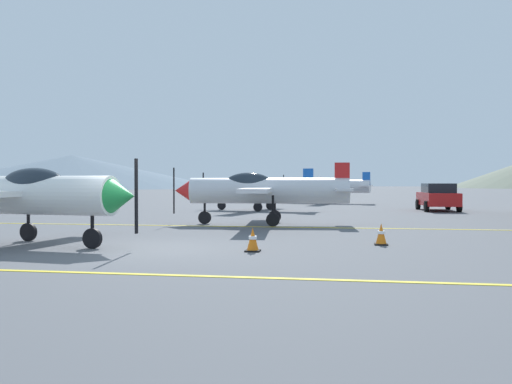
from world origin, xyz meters
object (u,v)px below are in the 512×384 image
airplane_mid (262,190)px  car_sedan (438,196)px  airplane_far (257,187)px  airplane_back (326,186)px  airplane_near (16,194)px  traffic_cone_side (381,234)px  traffic_cone_front (253,240)px

airplane_mid → car_sedan: size_ratio=1.90×
airplane_mid → airplane_far: size_ratio=1.00×
airplane_back → car_sedan: bearing=-55.8°
airplane_near → airplane_far: 19.14m
airplane_near → airplane_mid: 9.91m
car_sedan → traffic_cone_side: (-4.37, -18.61, -0.56)m
car_sedan → traffic_cone_side: size_ratio=7.41×
airplane_far → airplane_back: same height
traffic_cone_side → airplane_back: bearing=95.1°
airplane_far → airplane_mid: bearing=-79.4°
car_sedan → traffic_cone_side: 19.12m
airplane_mid → traffic_cone_side: airplane_mid is taller
airplane_mid → traffic_cone_side: 7.92m
airplane_near → car_sedan: airplane_near is taller
airplane_far → traffic_cone_front: 19.31m
airplane_back → traffic_cone_side: bearing=-84.9°
traffic_cone_side → airplane_near: bearing=-169.7°
traffic_cone_front → traffic_cone_side: same height
airplane_mid → airplane_far: same height
airplane_back → airplane_near: bearing=-103.0°
airplane_far → traffic_cone_front: (3.05, -19.03, -1.11)m
airplane_near → traffic_cone_front: (6.47, -0.20, -1.11)m
airplane_far → airplane_back: 12.33m
airplane_near → car_sedan: 24.73m
airplane_back → traffic_cone_side: size_ratio=14.01×
airplane_near → airplane_far: bearing=79.7°
airplane_near → traffic_cone_side: (9.66, 1.75, -1.11)m
airplane_back → airplane_mid: bearing=-94.4°
traffic_cone_front → traffic_cone_side: bearing=31.4°
airplane_far → car_sedan: airplane_far is taller
airplane_mid → car_sedan: 14.83m
airplane_near → traffic_cone_front: bearing=-1.7°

